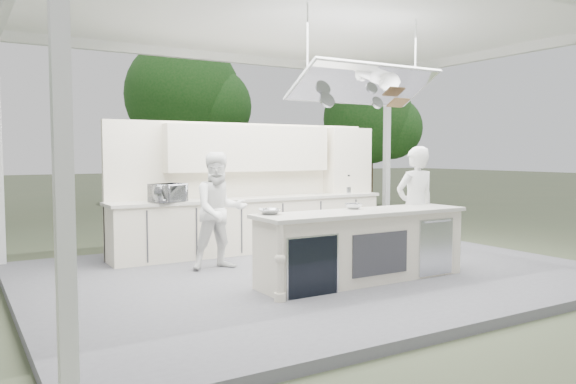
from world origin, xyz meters
TOP-DOWN VIEW (x-y plane):
  - ground at (0.00, 0.00)m, footprint 90.00×90.00m
  - stage_deck at (0.00, 0.00)m, footprint 8.00×6.00m
  - tent at (0.00, -0.01)m, footprint 8.20×6.20m
  - demo_island at (0.18, -0.91)m, footprint 3.10×0.79m
  - back_counter at (0.00, 1.90)m, footprint 5.08×0.72m
  - back_wall_unit at (0.44, 2.11)m, footprint 5.05×0.48m
  - tree_cluster at (-0.16, 9.77)m, footprint 19.55×9.40m
  - head_chef at (1.46, -0.57)m, footprint 0.70×0.50m
  - sous_chef at (-1.14, 0.81)m, footprint 0.89×0.72m
  - toaster_oven at (-1.62, 1.70)m, footprint 0.62×0.52m
  - bowl_large at (-1.10, -0.65)m, footprint 0.33×0.33m
  - bowl_small at (0.22, -0.65)m, footprint 0.26×0.26m

SIDE VIEW (x-z plane):
  - ground at x=0.00m, z-range 0.00..0.00m
  - stage_deck at x=0.00m, z-range 0.00..0.12m
  - demo_island at x=0.18m, z-range 0.12..1.07m
  - back_counter at x=0.00m, z-range 0.12..1.07m
  - sous_chef at x=-1.14m, z-range 0.12..1.86m
  - head_chef at x=1.46m, z-range 0.12..1.94m
  - bowl_large at x=-1.10m, z-range 1.07..1.14m
  - bowl_small at x=0.22m, z-range 1.07..1.15m
  - toaster_oven at x=-1.62m, z-range 1.07..1.36m
  - back_wall_unit at x=0.44m, z-range 0.45..2.70m
  - tree_cluster at x=-0.16m, z-range 0.36..6.21m
  - tent at x=0.00m, z-range 1.78..5.64m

